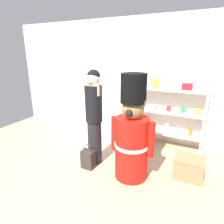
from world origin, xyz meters
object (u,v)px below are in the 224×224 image
(shopping_bag, at_px, (88,159))
(display_crate, at_px, (189,167))
(merchandise_shelf, at_px, (169,110))
(teddy_bear_guard, at_px, (132,135))
(person_shopper, at_px, (94,115))

(shopping_bag, xyz_separation_m, display_crate, (1.56, 0.47, 0.00))
(display_crate, bearing_deg, shopping_bag, -163.14)
(merchandise_shelf, xyz_separation_m, teddy_bear_guard, (-0.28, -1.35, -0.08))
(merchandise_shelf, xyz_separation_m, shopping_bag, (-1.02, -1.46, -0.61))
(person_shopper, bearing_deg, merchandise_shelf, 51.22)
(teddy_bear_guard, distance_m, display_crate, 1.05)
(merchandise_shelf, relative_size, shopping_bag, 3.51)
(merchandise_shelf, bearing_deg, person_shopper, -128.78)
(teddy_bear_guard, relative_size, display_crate, 3.62)
(teddy_bear_guard, bearing_deg, person_shopper, 171.88)
(person_shopper, relative_size, display_crate, 3.66)
(teddy_bear_guard, xyz_separation_m, shopping_bag, (-0.73, -0.11, -0.54))
(person_shopper, bearing_deg, display_crate, 9.57)
(display_crate, bearing_deg, merchandise_shelf, 118.80)
(person_shopper, distance_m, display_crate, 1.72)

